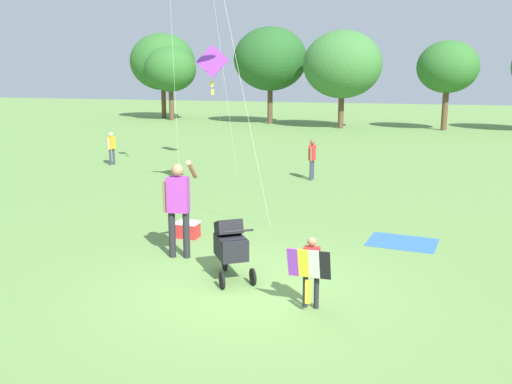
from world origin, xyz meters
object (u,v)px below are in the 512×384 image
child_with_butterfly_kite (311,266)px  picnic_blanket (402,242)px  person_adult_flyer (178,201)px  stroller (231,244)px  person_couple_left (312,156)px  cooler_box (188,229)px  kite_green_novelty (213,65)px  person_sitting_far (111,146)px

child_with_butterfly_kite → picnic_blanket: child_with_butterfly_kite is taller
picnic_blanket → person_adult_flyer: bearing=-150.0°
stroller → picnic_blanket: size_ratio=0.78×
person_couple_left → cooler_box: bearing=-98.0°
child_with_butterfly_kite → stroller: (-1.55, 0.78, -0.04)m
person_adult_flyer → kite_green_novelty: 6.10m
child_with_butterfly_kite → person_couple_left: 10.27m
stroller → kite_green_novelty: (-2.81, 6.08, 3.02)m
child_with_butterfly_kite → person_sitting_far: 14.70m
person_sitting_far → cooler_box: (6.87, -7.89, -0.56)m
picnic_blanket → person_couple_left: bearing=117.9°
kite_green_novelty → person_sitting_far: size_ratio=3.36×
person_couple_left → cooler_box: (-1.02, -7.27, -0.61)m
kite_green_novelty → picnic_blanket: (5.42, -3.07, -3.61)m
kite_green_novelty → person_couple_left: size_ratio=3.16×
kite_green_novelty → person_couple_left: bearing=56.2°
person_adult_flyer → cooler_box: size_ratio=4.15×
kite_green_novelty → picnic_blanket: size_ratio=3.10×
stroller → picnic_blanket: bearing=49.0°
child_with_butterfly_kite → person_sitting_far: size_ratio=0.87×
person_adult_flyer → stroller: size_ratio=1.78×
picnic_blanket → cooler_box: size_ratio=3.01×
picnic_blanket → cooler_box: cooler_box is taller
person_couple_left → picnic_blanket: (3.30, -6.23, -0.77)m
child_with_butterfly_kite → person_adult_flyer: person_adult_flyer is taller
picnic_blanket → person_sitting_far: bearing=148.5°
child_with_butterfly_kite → person_sitting_far: (-10.14, 10.65, 0.08)m
child_with_butterfly_kite → stroller: 1.73m
stroller → kite_green_novelty: size_ratio=0.25×
person_sitting_far → cooler_box: bearing=-48.9°
person_sitting_far → picnic_blanket: bearing=-31.5°
kite_green_novelty → picnic_blanket: 7.20m
person_sitting_far → picnic_blanket: 13.16m
stroller → picnic_blanket: (2.61, 3.01, -0.60)m
stroller → person_couple_left: 9.26m
kite_green_novelty → person_couple_left: kite_green_novelty is taller
person_sitting_far → cooler_box: person_sitting_far is taller
cooler_box → stroller: bearing=-49.0°
stroller → kite_green_novelty: bearing=114.8°
child_with_butterfly_kite → kite_green_novelty: size_ratio=0.26×
person_couple_left → cooler_box: 7.36m
child_with_butterfly_kite → person_sitting_far: bearing=133.6°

